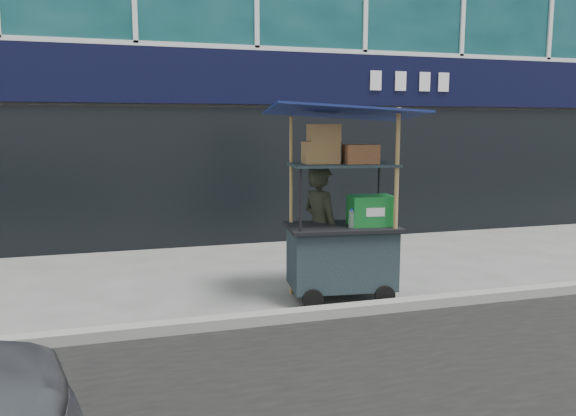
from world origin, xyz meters
name	(u,v)px	position (x,y,z in m)	size (l,w,h in m)	color
ground	(338,310)	(0.00, 0.00, 0.00)	(80.00, 80.00, 0.00)	#62625D
curb	(344,311)	(0.00, -0.20, 0.06)	(80.00, 0.18, 0.12)	gray
vendor_cart	(343,232)	(0.21, 0.39, 0.82)	(1.85, 1.41, 2.34)	black
vendor_man	(320,229)	(0.04, 0.72, 0.81)	(0.59, 0.39, 1.61)	black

